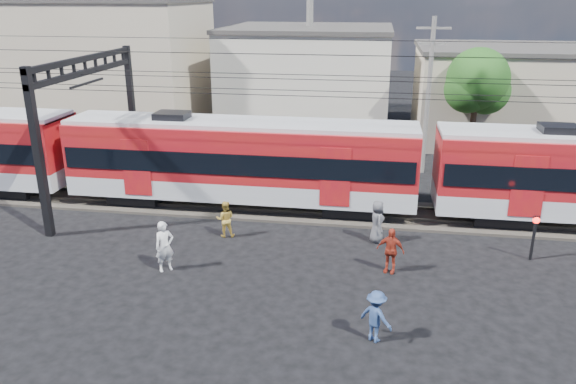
% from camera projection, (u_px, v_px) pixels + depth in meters
% --- Properties ---
extents(ground, '(120.00, 120.00, 0.00)m').
position_uv_depth(ground, '(268.00, 296.00, 18.85)').
color(ground, black).
rests_on(ground, ground).
extents(track_bed, '(70.00, 3.40, 0.12)m').
position_uv_depth(track_bed, '(301.00, 209.00, 26.28)').
color(track_bed, '#2D2823').
rests_on(track_bed, ground).
extents(rail_near, '(70.00, 0.12, 0.12)m').
position_uv_depth(rail_near, '(298.00, 213.00, 25.54)').
color(rail_near, '#59544C').
rests_on(rail_near, track_bed).
extents(rail_far, '(70.00, 0.12, 0.12)m').
position_uv_depth(rail_far, '(303.00, 201.00, 26.94)').
color(rail_far, '#59544C').
rests_on(rail_far, track_bed).
extents(commuter_train, '(50.30, 3.08, 4.17)m').
position_uv_depth(commuter_train, '(245.00, 159.00, 25.88)').
color(commuter_train, black).
rests_on(commuter_train, ground).
extents(catenary, '(70.00, 9.30, 7.52)m').
position_uv_depth(catenary, '(116.00, 96.00, 25.87)').
color(catenary, black).
rests_on(catenary, ground).
extents(building_west, '(14.28, 10.20, 9.30)m').
position_uv_depth(building_west, '(107.00, 63.00, 42.16)').
color(building_west, tan).
rests_on(building_west, ground).
extents(building_midwest, '(12.24, 12.24, 7.30)m').
position_uv_depth(building_midwest, '(309.00, 75.00, 43.05)').
color(building_midwest, beige).
rests_on(building_midwest, ground).
extents(building_mideast, '(16.32, 10.20, 6.30)m').
position_uv_depth(building_mideast, '(537.00, 94.00, 38.04)').
color(building_mideast, tan).
rests_on(building_mideast, ground).
extents(utility_pole_mid, '(1.80, 0.24, 8.50)m').
position_uv_depth(utility_pole_mid, '(428.00, 93.00, 30.40)').
color(utility_pole_mid, slate).
rests_on(utility_pole_mid, ground).
extents(tree_near, '(3.82, 3.64, 6.72)m').
position_uv_depth(tree_near, '(480.00, 83.00, 32.76)').
color(tree_near, '#382619').
rests_on(tree_near, ground).
extents(pedestrian_a, '(0.82, 0.79, 1.90)m').
position_uv_depth(pedestrian_a, '(165.00, 246.00, 20.34)').
color(pedestrian_a, silver).
rests_on(pedestrian_a, ground).
extents(pedestrian_b, '(0.86, 0.73, 1.55)m').
position_uv_depth(pedestrian_b, '(225.00, 219.00, 23.27)').
color(pedestrian_b, gold).
rests_on(pedestrian_b, ground).
extents(pedestrian_c, '(1.19, 1.06, 1.60)m').
position_uv_depth(pedestrian_c, '(376.00, 316.00, 16.21)').
color(pedestrian_c, navy).
rests_on(pedestrian_c, ground).
extents(pedestrian_d, '(1.08, 0.67, 1.72)m').
position_uv_depth(pedestrian_d, '(390.00, 250.00, 20.23)').
color(pedestrian_d, maroon).
rests_on(pedestrian_d, ground).
extents(pedestrian_e, '(0.76, 0.98, 1.76)m').
position_uv_depth(pedestrian_e, '(377.00, 222.00, 22.71)').
color(pedestrian_e, '#4A4A4E').
rests_on(pedestrian_e, ground).
extents(crossing_signal, '(0.26, 0.26, 1.79)m').
position_uv_depth(crossing_signal, '(535.00, 230.00, 21.04)').
color(crossing_signal, black).
rests_on(crossing_signal, ground).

